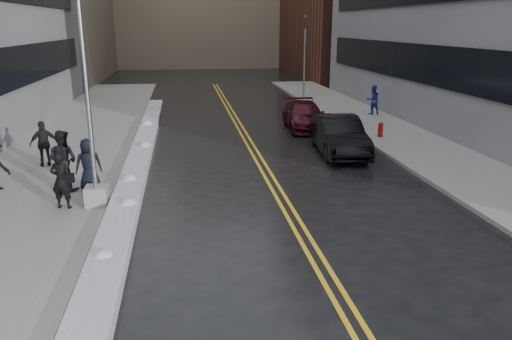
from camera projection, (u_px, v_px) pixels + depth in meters
name	position (u px, v px, depth m)	size (l,w,h in m)	color
ground	(209.00, 229.00, 13.92)	(160.00, 160.00, 0.00)	black
sidewalk_west	(70.00, 149.00, 22.59)	(5.50, 50.00, 0.15)	gray
sidewalk_east	(399.00, 138.00, 24.78)	(4.00, 50.00, 0.15)	gray
lane_line_left	(247.00, 144.00, 23.74)	(0.12, 50.00, 0.01)	gold
lane_line_right	(253.00, 144.00, 23.78)	(0.12, 50.00, 0.01)	gold
snow_ridge	(140.00, 155.00, 21.12)	(0.90, 30.00, 0.34)	silver
lamppost	(90.00, 129.00, 14.65)	(0.65, 0.65, 7.62)	gray
fire_hydrant	(381.00, 129.00, 24.51)	(0.26, 0.26, 0.73)	maroon
traffic_signal	(305.00, 54.00, 36.94)	(0.16, 0.20, 6.00)	gray
pedestrian_fedora	(61.00, 180.00, 14.83)	(0.64, 0.42, 1.75)	black
pedestrian_b	(63.00, 160.00, 16.47)	(0.99, 0.77, 2.03)	black
pedestrian_c	(89.00, 165.00, 16.47)	(0.86, 0.56, 1.76)	black
pedestrian_d	(44.00, 144.00, 19.30)	(1.04, 0.43, 1.78)	black
pedestrian_east	(373.00, 100.00, 30.60)	(0.86, 0.67, 1.77)	navy
car_black	(339.00, 135.00, 21.77)	(1.75, 5.01, 1.65)	black
car_maroon	(304.00, 116.00, 27.13)	(2.00, 4.91, 1.43)	#360812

